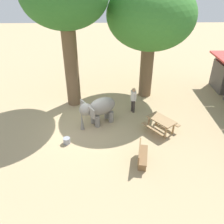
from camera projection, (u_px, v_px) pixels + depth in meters
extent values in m
plane|color=tan|center=(87.00, 126.00, 13.45)|extent=(60.00, 60.00, 0.00)
cylinder|color=gray|center=(97.00, 121.00, 13.28)|extent=(0.29, 0.29, 0.66)
cylinder|color=gray|center=(93.00, 118.00, 13.61)|extent=(0.29, 0.29, 0.66)
cylinder|color=gray|center=(111.00, 117.00, 13.71)|extent=(0.29, 0.29, 0.66)
cylinder|color=gray|center=(107.00, 113.00, 14.04)|extent=(0.29, 0.29, 0.66)
ellipsoid|color=gray|center=(102.00, 106.00, 13.28)|extent=(1.60, 1.85, 1.00)
sphere|color=gray|center=(86.00, 109.00, 12.73)|extent=(0.71, 0.71, 0.71)
cone|color=gray|center=(82.00, 121.00, 12.93)|extent=(0.22, 0.22, 1.12)
cube|color=gray|center=(92.00, 113.00, 12.44)|extent=(0.53, 0.38, 0.53)
cube|color=gray|center=(83.00, 105.00, 13.11)|extent=(0.53, 0.38, 0.53)
cylinder|color=#3F3833|center=(134.00, 107.00, 14.55)|extent=(0.14, 0.14, 0.82)
cylinder|color=#3F3833|center=(132.00, 105.00, 14.68)|extent=(0.14, 0.14, 0.82)
cylinder|color=silver|center=(134.00, 96.00, 14.25)|extent=(0.32, 0.32, 0.58)
sphere|color=tan|center=(134.00, 90.00, 14.05)|extent=(0.22, 0.22, 0.22)
cylinder|color=silver|center=(136.00, 97.00, 14.09)|extent=(0.09, 0.09, 0.55)
cylinder|color=silver|center=(131.00, 94.00, 14.40)|extent=(0.09, 0.09, 0.55)
cylinder|color=brown|center=(71.00, 66.00, 14.45)|extent=(0.86, 0.86, 5.15)
cylinder|color=brown|center=(146.00, 70.00, 15.87)|extent=(0.86, 0.86, 3.74)
ellipsoid|color=#387A2D|center=(151.00, 15.00, 14.08)|extent=(5.80, 5.32, 4.11)
cube|color=brown|center=(143.00, 155.00, 10.71)|extent=(1.45, 0.65, 0.06)
cube|color=brown|center=(139.00, 151.00, 10.61)|extent=(1.39, 0.31, 0.40)
cube|color=brown|center=(143.00, 152.00, 11.28)|extent=(0.14, 0.37, 0.42)
cube|color=brown|center=(142.00, 167.00, 10.39)|extent=(0.14, 0.37, 0.42)
cube|color=#9E7A51|center=(162.00, 120.00, 12.67)|extent=(1.68, 1.55, 0.06)
cylinder|color=#9E7A51|center=(173.00, 128.00, 12.65)|extent=(0.10, 0.10, 0.72)
cylinder|color=#9E7A51|center=(165.00, 133.00, 12.30)|extent=(0.10, 0.10, 0.72)
cylinder|color=#9E7A51|center=(156.00, 119.00, 13.45)|extent=(0.10, 0.10, 0.72)
cylinder|color=#9E7A51|center=(149.00, 123.00, 13.10)|extent=(0.10, 0.10, 0.72)
cube|color=#9E7A51|center=(168.00, 120.00, 13.17)|extent=(1.34, 1.10, 0.05)
cube|color=#9E7A51|center=(153.00, 128.00, 12.50)|extent=(1.34, 1.10, 0.05)
cylinder|color=gray|center=(224.00, 79.00, 16.22)|extent=(0.10, 0.10, 2.40)
cylinder|color=gray|center=(213.00, 69.00, 17.76)|extent=(0.10, 0.10, 2.40)
cylinder|color=gray|center=(67.00, 141.00, 12.06)|extent=(0.36, 0.36, 0.32)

